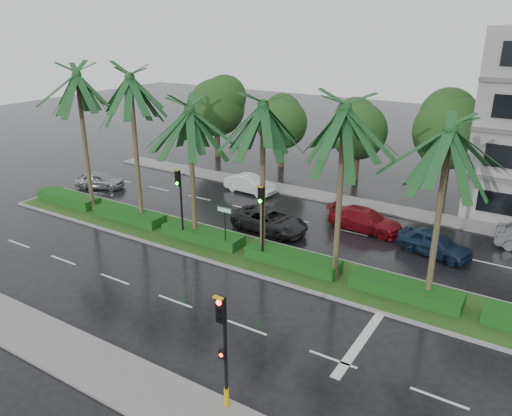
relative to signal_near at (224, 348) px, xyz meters
The scene contains 17 objects.
ground 11.42m from the signal_near, 122.58° to the left, with size 120.00×120.00×0.00m, color black.
near_sidewalk 6.53m from the signal_near, behind, with size 40.00×2.40×0.12m, color slate.
far_sidewalk 22.35m from the signal_near, 105.67° to the left, with size 40.00×2.00×0.12m, color slate.
median 12.24m from the signal_near, 120.00° to the left, with size 36.00×4.00×0.15m.
hedge 12.17m from the signal_near, 120.00° to the left, with size 35.20×1.40×0.60m.
lane_markings 9.76m from the signal_near, 108.30° to the left, with size 34.00×13.06×0.01m.
palm_row 13.78m from the signal_near, 124.88° to the left, with size 26.30×4.20×9.86m.
signal_near is the anchor object (origin of this frame).
signal_median_left 13.93m from the signal_near, 135.91° to the left, with size 0.34×0.42×4.36m.
signal_median_right 10.69m from the signal_near, 114.91° to the left, with size 0.34×0.42×4.36m.
street_sign 12.11m from the signal_near, 125.34° to the left, with size 0.95×0.09×2.60m.
bg_trees 27.60m from the signal_near, 101.24° to the left, with size 33.26×5.43×7.84m.
car_silver 26.22m from the signal_near, 147.27° to the left, with size 3.78×1.52×1.29m, color #9A9BA1.
car_white 22.68m from the signal_near, 120.58° to the left, with size 4.05×1.41×1.33m, color silver.
car_darkgrey 15.46m from the signal_near, 115.05° to the left, with size 4.98×2.29×1.38m, color black.
car_red 17.32m from the signal_near, 95.00° to the left, with size 4.73×1.92×1.37m, color maroon.
car_blue 16.26m from the signal_near, 79.30° to the left, with size 4.11×1.65×1.40m, color #152741.
Camera 1 is at (13.96, -20.14, 12.37)m, focal length 35.00 mm.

